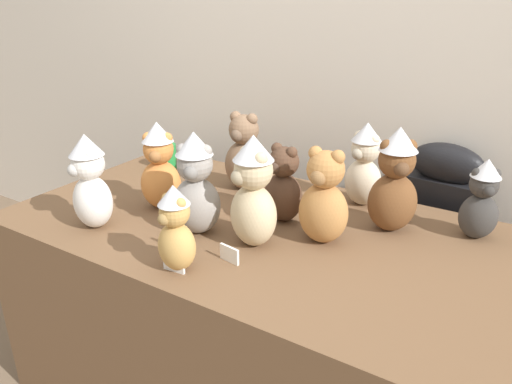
% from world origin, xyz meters
% --- Properties ---
extents(wall_back, '(7.00, 0.08, 2.60)m').
position_xyz_m(wall_back, '(0.00, 0.97, 1.30)').
color(wall_back, silver).
rests_on(wall_back, ground_plane).
extents(display_table, '(1.71, 0.93, 0.77)m').
position_xyz_m(display_table, '(0.00, 0.25, 0.38)').
color(display_table, brown).
rests_on(display_table, ground_plane).
extents(instrument_case, '(0.29, 0.15, 0.98)m').
position_xyz_m(instrument_case, '(0.48, 0.85, 0.49)').
color(instrument_case, black).
rests_on(instrument_case, ground_plane).
extents(teddy_bear_ash, '(0.19, 0.18, 0.34)m').
position_xyz_m(teddy_bear_ash, '(-0.13, 0.10, 0.93)').
color(teddy_bear_ash, gray).
rests_on(teddy_bear_ash, display_table).
extents(teddy_bear_ginger, '(0.19, 0.18, 0.32)m').
position_xyz_m(teddy_bear_ginger, '(-0.37, 0.19, 0.92)').
color(teddy_bear_ginger, '#D17F3D').
rests_on(teddy_bear_ginger, display_table).
extents(teddy_bear_chestnut, '(0.21, 0.20, 0.35)m').
position_xyz_m(teddy_bear_chestnut, '(0.40, 0.46, 0.94)').
color(teddy_bear_chestnut, brown).
rests_on(teddy_bear_chestnut, display_table).
extents(teddy_bear_snow, '(0.17, 0.16, 0.32)m').
position_xyz_m(teddy_bear_snow, '(-0.45, -0.05, 0.92)').
color(teddy_bear_snow, white).
rests_on(teddy_bear_snow, display_table).
extents(teddy_bear_cream, '(0.17, 0.15, 0.31)m').
position_xyz_m(teddy_bear_cream, '(0.24, 0.61, 0.92)').
color(teddy_bear_cream, beige).
rests_on(teddy_bear_cream, display_table).
extents(teddy_bear_mocha, '(0.16, 0.14, 0.31)m').
position_xyz_m(teddy_bear_mocha, '(-0.22, 0.50, 0.91)').
color(teddy_bear_mocha, '#7F6047').
rests_on(teddy_bear_mocha, display_table).
extents(teddy_bear_charcoal, '(0.16, 0.15, 0.27)m').
position_xyz_m(teddy_bear_charcoal, '(0.65, 0.55, 0.90)').
color(teddy_bear_charcoal, '#383533').
rests_on(teddy_bear_charcoal, display_table).
extents(teddy_bear_honey, '(0.13, 0.12, 0.26)m').
position_xyz_m(teddy_bear_honey, '(-0.04, -0.11, 0.89)').
color(teddy_bear_honey, tan).
rests_on(teddy_bear_honey, display_table).
extents(teddy_bear_caramel, '(0.16, 0.14, 0.31)m').
position_xyz_m(teddy_bear_caramel, '(0.24, 0.26, 0.91)').
color(teddy_bear_caramel, '#B27A42').
rests_on(teddy_bear_caramel, display_table).
extents(teddy_bear_sand, '(0.20, 0.19, 0.36)m').
position_xyz_m(teddy_bear_sand, '(0.06, 0.13, 0.94)').
color(teddy_bear_sand, '#CCB78E').
rests_on(teddy_bear_sand, display_table).
extents(teddy_bear_cocoa, '(0.16, 0.14, 0.27)m').
position_xyz_m(teddy_bear_cocoa, '(0.06, 0.33, 0.89)').
color(teddy_bear_cocoa, '#4C3323').
rests_on(teddy_bear_cocoa, display_table).
extents(party_cup_green, '(0.08, 0.08, 0.11)m').
position_xyz_m(party_cup_green, '(-0.63, 0.52, 0.82)').
color(party_cup_green, '#238C3D').
rests_on(party_cup_green, display_table).
extents(name_card_front_left, '(0.07, 0.02, 0.05)m').
position_xyz_m(name_card_front_left, '(0.07, 0.00, 0.79)').
color(name_card_front_left, white).
rests_on(name_card_front_left, display_table).
extents(name_card_front_middle, '(0.07, 0.01, 0.05)m').
position_xyz_m(name_card_front_middle, '(-0.04, -0.13, 0.79)').
color(name_card_front_middle, white).
rests_on(name_card_front_middle, display_table).
extents(name_card_front_right, '(0.07, 0.01, 0.05)m').
position_xyz_m(name_card_front_right, '(-0.13, -0.02, 0.79)').
color(name_card_front_right, white).
rests_on(name_card_front_right, display_table).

